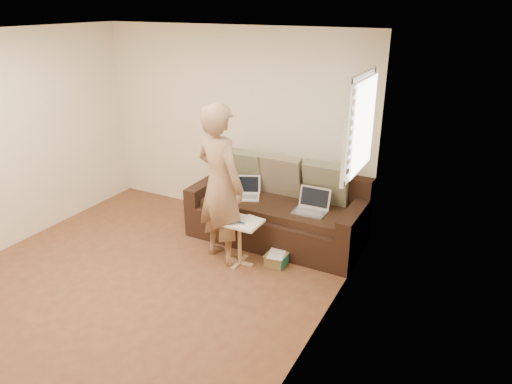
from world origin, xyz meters
TOP-DOWN VIEW (x-y plane):
  - floor at (0.00, 0.00)m, footprint 4.50×4.50m
  - ceiling at (0.00, 0.00)m, footprint 4.50×4.50m
  - wall_back at (0.00, 2.25)m, footprint 4.00×0.00m
  - wall_right at (2.00, 0.00)m, footprint 0.00×4.50m
  - window_blinds at (1.95, 1.50)m, footprint 0.12×0.88m
  - sofa at (0.90, 1.77)m, footprint 2.20×0.95m
  - pillow_left at (0.30, 2.01)m, footprint 0.55×0.29m
  - pillow_mid at (0.85, 2.02)m, footprint 0.55×0.27m
  - pillow_right at (1.45, 2.02)m, footprint 0.55×0.28m
  - laptop_silver at (1.38, 1.67)m, footprint 0.40×0.29m
  - laptop_white at (0.47, 1.72)m, footprint 0.44×0.39m
  - person at (0.52, 1.05)m, footprint 0.80×0.66m
  - side_table at (0.77, 1.04)m, footprint 0.50×0.35m
  - drinking_glass at (0.66, 1.11)m, footprint 0.07×0.07m
  - scissors at (0.79, 0.99)m, footprint 0.19×0.12m
  - paper_on_table at (0.88, 1.07)m, footprint 0.25×0.33m
  - striped_box at (1.18, 1.19)m, footprint 0.24×0.24m

SIDE VIEW (x-z plane):
  - floor at x=0.00m, z-range 0.00..0.00m
  - striped_box at x=1.18m, z-range 0.00..0.15m
  - side_table at x=0.77m, z-range 0.00..0.56m
  - sofa at x=0.90m, z-range 0.00..0.85m
  - laptop_silver at x=1.38m, z-range 0.39..0.65m
  - laptop_white at x=0.47m, z-range 0.39..0.65m
  - paper_on_table at x=0.88m, z-range 0.56..0.56m
  - scissors at x=0.79m, z-range 0.56..0.57m
  - drinking_glass at x=0.66m, z-range 0.56..0.68m
  - pillow_left at x=0.30m, z-range 0.51..1.07m
  - pillow_mid at x=0.85m, z-range 0.51..1.07m
  - pillow_right at x=1.45m, z-range 0.51..1.07m
  - person at x=0.52m, z-range 0.00..1.89m
  - wall_back at x=0.00m, z-range -0.70..3.30m
  - wall_right at x=2.00m, z-range -0.95..3.55m
  - window_blinds at x=1.95m, z-range 1.16..2.24m
  - ceiling at x=0.00m, z-range 2.60..2.60m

